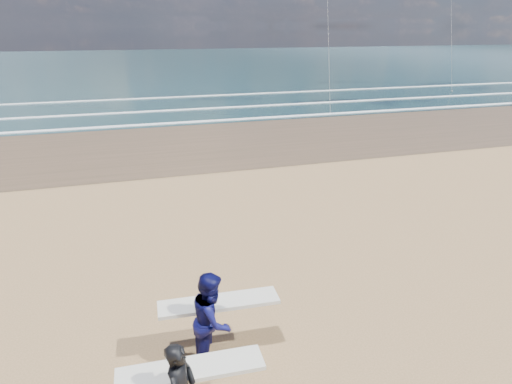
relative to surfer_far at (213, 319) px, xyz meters
name	(u,v)px	position (x,y,z in m)	size (l,w,h in m)	color
wet_sand_strip	(441,123)	(18.43, 17.18, -0.93)	(220.00, 12.00, 0.01)	brown
ocean	(231,62)	(18.43, 71.18, -0.93)	(220.00, 100.00, 0.02)	#183235
foam_breakers	(361,99)	(18.43, 27.28, -0.89)	(220.00, 11.70, 0.05)	white
surfer_far	(213,319)	(0.00, 0.00, 0.00)	(2.23, 1.23, 1.86)	#0C0D48
kite_1	(328,16)	(13.76, 24.68, 5.55)	(5.89, 4.75, 11.71)	slate
kite_5	(451,12)	(29.89, 31.82, 6.12)	(5.14, 4.67, 13.34)	slate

